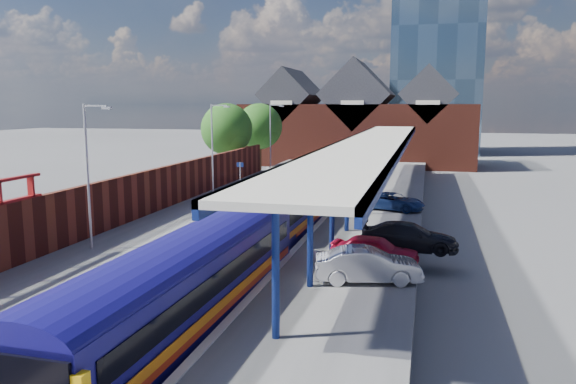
{
  "coord_description": "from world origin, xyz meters",
  "views": [
    {
      "loc": [
        9.25,
        -17.47,
        7.96
      ],
      "look_at": [
        0.92,
        15.81,
        2.6
      ],
      "focal_mm": 35.0,
      "sensor_mm": 36.0,
      "label": 1
    }
  ],
  "objects_px": {
    "lamp_post_c": "(214,145)",
    "parked_car_red": "(375,250)",
    "lamp_post_d": "(272,134)",
    "parked_car_dark": "(409,237)",
    "train": "(322,182)",
    "platform_sign": "(240,172)",
    "parked_car_silver": "(368,265)",
    "lamp_post_b": "(90,168)",
    "parked_car_blue": "(393,201)"
  },
  "relations": [
    {
      "from": "lamp_post_c",
      "to": "parked_car_red",
      "type": "height_order",
      "value": "lamp_post_c"
    },
    {
      "from": "lamp_post_d",
      "to": "parked_car_dark",
      "type": "distance_m",
      "value": 32.38
    },
    {
      "from": "train",
      "to": "lamp_post_d",
      "type": "relative_size",
      "value": 9.42
    },
    {
      "from": "platform_sign",
      "to": "parked_car_silver",
      "type": "relative_size",
      "value": 0.6
    },
    {
      "from": "lamp_post_d",
      "to": "platform_sign",
      "type": "distance_m",
      "value": 14.25
    },
    {
      "from": "lamp_post_d",
      "to": "parked_car_dark",
      "type": "height_order",
      "value": "lamp_post_d"
    },
    {
      "from": "lamp_post_c",
      "to": "parked_car_dark",
      "type": "bearing_deg",
      "value": -40.23
    },
    {
      "from": "lamp_post_d",
      "to": "parked_car_red",
      "type": "bearing_deg",
      "value": -66.74
    },
    {
      "from": "lamp_post_b",
      "to": "platform_sign",
      "type": "relative_size",
      "value": 2.8
    },
    {
      "from": "lamp_post_c",
      "to": "parked_car_red",
      "type": "xyz_separation_m",
      "value": [
        13.5,
        -15.41,
        -3.34
      ]
    },
    {
      "from": "platform_sign",
      "to": "parked_car_blue",
      "type": "bearing_deg",
      "value": -18.61
    },
    {
      "from": "lamp_post_c",
      "to": "lamp_post_d",
      "type": "xyz_separation_m",
      "value": [
        0.0,
        16.0,
        0.0
      ]
    },
    {
      "from": "train",
      "to": "parked_car_red",
      "type": "xyz_separation_m",
      "value": [
        5.64,
        -17.69,
        -0.47
      ]
    },
    {
      "from": "parked_car_red",
      "to": "parked_car_dark",
      "type": "distance_m",
      "value": 3.15
    },
    {
      "from": "platform_sign",
      "to": "parked_car_silver",
      "type": "bearing_deg",
      "value": -58.66
    },
    {
      "from": "lamp_post_d",
      "to": "parked_car_blue",
      "type": "bearing_deg",
      "value": -53.31
    },
    {
      "from": "lamp_post_b",
      "to": "parked_car_red",
      "type": "bearing_deg",
      "value": 2.5
    },
    {
      "from": "lamp_post_c",
      "to": "parked_car_silver",
      "type": "relative_size",
      "value": 1.68
    },
    {
      "from": "platform_sign",
      "to": "parked_car_blue",
      "type": "xyz_separation_m",
      "value": [
        12.11,
        -4.08,
        -1.11
      ]
    },
    {
      "from": "train",
      "to": "parked_car_silver",
      "type": "distance_m",
      "value": 20.94
    },
    {
      "from": "lamp_post_d",
      "to": "parked_car_red",
      "type": "xyz_separation_m",
      "value": [
        13.5,
        -31.41,
        -3.34
      ]
    },
    {
      "from": "lamp_post_b",
      "to": "parked_car_red",
      "type": "distance_m",
      "value": 13.92
    },
    {
      "from": "lamp_post_c",
      "to": "platform_sign",
      "type": "distance_m",
      "value": 3.34
    },
    {
      "from": "parked_car_red",
      "to": "parked_car_silver",
      "type": "height_order",
      "value": "parked_car_silver"
    },
    {
      "from": "parked_car_silver",
      "to": "parked_car_red",
      "type": "bearing_deg",
      "value": -13.04
    },
    {
      "from": "lamp_post_c",
      "to": "parked_car_blue",
      "type": "relative_size",
      "value": 1.68
    },
    {
      "from": "lamp_post_c",
      "to": "parked_car_dark",
      "type": "distance_m",
      "value": 19.75
    },
    {
      "from": "parked_car_red",
      "to": "parked_car_silver",
      "type": "bearing_deg",
      "value": -172.14
    },
    {
      "from": "parked_car_red",
      "to": "parked_car_blue",
      "type": "relative_size",
      "value": 0.92
    },
    {
      "from": "lamp_post_b",
      "to": "lamp_post_c",
      "type": "distance_m",
      "value": 16.0
    },
    {
      "from": "parked_car_dark",
      "to": "platform_sign",
      "type": "bearing_deg",
      "value": 42.33
    },
    {
      "from": "train",
      "to": "lamp_post_b",
      "type": "bearing_deg",
      "value": -113.26
    },
    {
      "from": "lamp_post_c",
      "to": "parked_car_blue",
      "type": "distance_m",
      "value": 14.05
    },
    {
      "from": "platform_sign",
      "to": "parked_car_dark",
      "type": "distance_m",
      "value": 19.89
    },
    {
      "from": "train",
      "to": "lamp_post_c",
      "type": "xyz_separation_m",
      "value": [
        -7.86,
        -2.28,
        2.87
      ]
    },
    {
      "from": "platform_sign",
      "to": "parked_car_red",
      "type": "bearing_deg",
      "value": -55.12
    },
    {
      "from": "lamp_post_b",
      "to": "lamp_post_d",
      "type": "bearing_deg",
      "value": 90.0
    },
    {
      "from": "lamp_post_c",
      "to": "lamp_post_d",
      "type": "height_order",
      "value": "same"
    },
    {
      "from": "platform_sign",
      "to": "parked_car_blue",
      "type": "distance_m",
      "value": 12.82
    },
    {
      "from": "parked_car_red",
      "to": "parked_car_silver",
      "type": "distance_m",
      "value": 2.48
    },
    {
      "from": "lamp_post_b",
      "to": "parked_car_dark",
      "type": "relative_size",
      "value": 1.5
    },
    {
      "from": "lamp_post_d",
      "to": "parked_car_silver",
      "type": "xyz_separation_m",
      "value": [
        13.48,
        -33.89,
        -3.31
      ]
    },
    {
      "from": "lamp_post_c",
      "to": "platform_sign",
      "type": "xyz_separation_m",
      "value": [
        1.36,
        2.0,
        -2.3
      ]
    },
    {
      "from": "lamp_post_b",
      "to": "train",
      "type": "bearing_deg",
      "value": 66.74
    },
    {
      "from": "lamp_post_b",
      "to": "platform_sign",
      "type": "distance_m",
      "value": 18.2
    },
    {
      "from": "parked_car_red",
      "to": "parked_car_blue",
      "type": "distance_m",
      "value": 13.33
    },
    {
      "from": "lamp_post_d",
      "to": "platform_sign",
      "type": "xyz_separation_m",
      "value": [
        1.36,
        -14.0,
        -2.3
      ]
    },
    {
      "from": "lamp_post_b",
      "to": "parked_car_silver",
      "type": "relative_size",
      "value": 1.68
    },
    {
      "from": "lamp_post_b",
      "to": "lamp_post_d",
      "type": "xyz_separation_m",
      "value": [
        0.0,
        32.0,
        0.0
      ]
    },
    {
      "from": "lamp_post_b",
      "to": "parked_car_blue",
      "type": "distance_m",
      "value": 19.67
    }
  ]
}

